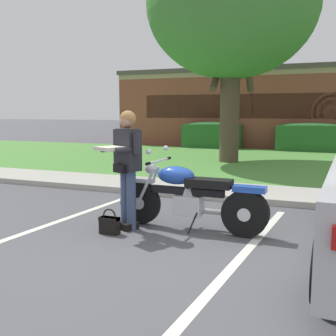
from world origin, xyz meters
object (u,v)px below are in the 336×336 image
at_px(hedge_left, 212,135).
at_px(shade_tree, 232,6).
at_px(hedge_center_left, 311,137).
at_px(rider_person, 126,160).
at_px(handbag, 110,224).
at_px(brick_building, 335,109).
at_px(motorcycle, 196,197).

bearing_deg(hedge_left, shade_tree, -68.07).
relative_size(shade_tree, hedge_center_left, 2.58).
distance_m(hedge_left, hedge_center_left, 4.30).
height_order(rider_person, shade_tree, shade_tree).
relative_size(rider_person, handbag, 4.74).
relative_size(rider_person, shade_tree, 0.23).
bearing_deg(handbag, brick_building, 81.50).
distance_m(handbag, hedge_left, 13.32).
height_order(motorcycle, handbag, motorcycle).
bearing_deg(hedge_left, brick_building, 51.30).
relative_size(rider_person, brick_building, 0.08).
bearing_deg(brick_building, shade_tree, -105.83).
xyz_separation_m(handbag, shade_tree, (-0.29, 8.24, 4.83)).
relative_size(motorcycle, brick_building, 0.11).
xyz_separation_m(motorcycle, hedge_left, (-3.31, 12.50, 0.17)).
xyz_separation_m(motorcycle, rider_person, (-0.94, -0.31, 0.53)).
bearing_deg(shade_tree, brick_building, 74.17).
height_order(motorcycle, hedge_center_left, hedge_center_left).
relative_size(handbag, hedge_center_left, 0.13).
bearing_deg(handbag, hedge_left, 99.75).
relative_size(hedge_left, hedge_center_left, 0.93).
bearing_deg(shade_tree, handbag, -87.99).
bearing_deg(hedge_center_left, rider_person, -98.57).
distance_m(motorcycle, hedge_center_left, 12.54).
height_order(rider_person, handbag, rider_person).
bearing_deg(brick_building, hedge_left, -128.70).
distance_m(handbag, brick_building, 19.88).
bearing_deg(brick_building, motorcycle, -95.64).
relative_size(motorcycle, handbag, 6.23).
height_order(handbag, hedge_left, hedge_left).
xyz_separation_m(handbag, brick_building, (2.93, 19.58, 1.72)).
bearing_deg(handbag, hedge_center_left, 81.14).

